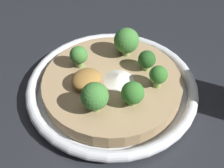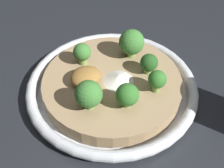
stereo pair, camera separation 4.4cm
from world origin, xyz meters
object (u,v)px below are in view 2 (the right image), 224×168
object	(u,v)px
broccoli_right	(89,94)
broccoli_front_left	(132,42)
broccoli_back_right	(127,95)
broccoli_back_left	(157,80)
risotto_bowl	(112,86)
broccoli_front_right	(82,53)
broccoli_left	(149,63)

from	to	relation	value
broccoli_right	broccoli_front_left	world-z (taller)	broccoli_front_left
broccoli_back_right	broccoli_front_left	bearing A→B (deg)	-130.16
broccoli_right	broccoli_back_left	xyz separation A→B (m)	(-0.10, 0.03, -0.00)
broccoli_right	broccoli_back_right	size ratio (longest dim) A/B	1.18
broccoli_right	risotto_bowl	bearing A→B (deg)	-153.53
broccoli_back_right	broccoli_back_left	size ratio (longest dim) A/B	1.06
broccoli_back_left	broccoli_front_right	bearing A→B (deg)	-63.49
broccoli_back_right	broccoli_left	bearing A→B (deg)	-152.14
broccoli_back_right	risotto_bowl	bearing A→B (deg)	-103.38
broccoli_right	broccoli_left	world-z (taller)	broccoli_right
broccoli_front_left	broccoli_back_left	bearing A→B (deg)	77.85
broccoli_front_left	risotto_bowl	bearing A→B (deg)	25.82
risotto_bowl	broccoli_right	bearing A→B (deg)	26.47
broccoli_front_right	broccoli_back_left	world-z (taller)	same
broccoli_left	broccoli_back_left	distance (m)	0.04
broccoli_back_left	broccoli_left	bearing A→B (deg)	-113.39
broccoli_front_right	broccoli_front_left	distance (m)	0.08
broccoli_front_left	broccoli_right	bearing A→B (deg)	26.15
risotto_bowl	broccoli_back_left	bearing A→B (deg)	124.68
risotto_bowl	broccoli_back_right	distance (m)	0.07
risotto_bowl	broccoli_right	xyz separation A→B (m)	(0.06, 0.03, 0.04)
broccoli_front_right	broccoli_left	bearing A→B (deg)	133.27
broccoli_right	broccoli_left	bearing A→B (deg)	-175.53
broccoli_front_left	broccoli_back_right	size ratio (longest dim) A/B	1.27
broccoli_left	broccoli_back_right	bearing A→B (deg)	27.86
risotto_bowl	broccoli_front_left	world-z (taller)	broccoli_front_left
broccoli_back_left	broccoli_right	bearing A→B (deg)	-16.13
risotto_bowl	broccoli_back_right	size ratio (longest dim) A/B	6.92
broccoli_front_right	broccoli_front_left	bearing A→B (deg)	158.34
broccoli_front_right	broccoli_left	distance (m)	0.11
risotto_bowl	broccoli_right	size ratio (longest dim) A/B	5.86
broccoli_right	broccoli_front_right	bearing A→B (deg)	-114.74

